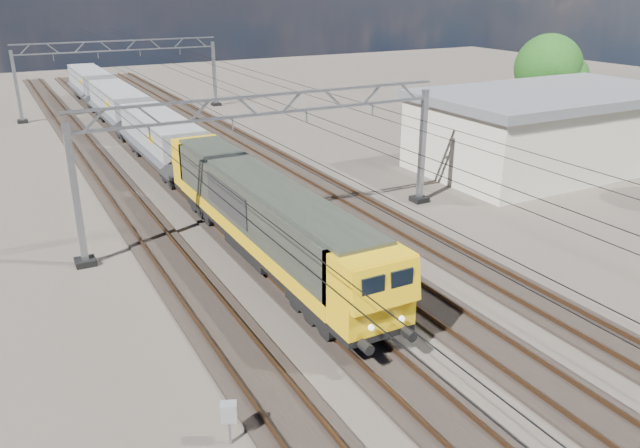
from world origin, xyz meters
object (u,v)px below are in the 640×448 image
trackside_cabinet (229,413)px  tree_far (552,71)px  industrial_shed (549,129)px  hopper_wagon_lead (161,137)px  hopper_wagon_third (91,84)px  catenary_gantry_mid (272,157)px  locomotive (262,213)px  catenary_gantry_far (122,74)px  hopper_wagon_mid (118,105)px

trackside_cabinet → tree_far: (38.19, 24.29, 4.30)m
trackside_cabinet → industrial_shed: industrial_shed is taller
tree_far → hopper_wagon_lead: bearing=171.9°
hopper_wagon_lead → hopper_wagon_third: bearing=90.0°
catenary_gantry_mid → locomotive: bearing=-121.2°
catenary_gantry_far → industrial_shed: bearing=-57.1°
trackside_cabinet → tree_far: bearing=56.4°
catenary_gantry_mid → tree_far: bearing=17.9°
trackside_cabinet → tree_far: tree_far is taller
hopper_wagon_lead → hopper_wagon_mid: (0.00, 14.20, 0.00)m
locomotive → hopper_wagon_lead: 17.70m
hopper_wagon_mid → industrial_shed: size_ratio=0.70×
locomotive → trackside_cabinet: size_ratio=15.64×
hopper_wagon_third → trackside_cabinet: 57.61m
catenary_gantry_mid → trackside_cabinet: size_ratio=14.75×
catenary_gantry_mid → locomotive: 4.17m
hopper_wagon_mid → hopper_wagon_third: size_ratio=1.00×
hopper_wagon_third → catenary_gantry_mid: bearing=-87.3°
catenary_gantry_far → tree_far: (30.32, -26.21, 1.43)m
catenary_gantry_mid → catenary_gantry_far: same height
hopper_wagon_lead → hopper_wagon_third: 28.40m
hopper_wagon_lead → trackside_cabinet: (-5.87, -28.89, -1.20)m
hopper_wagon_mid → locomotive: bearing=-90.0°
hopper_wagon_lead → tree_far: size_ratio=1.55×
trackside_cabinet → hopper_wagon_third: bearing=108.0°
hopper_wagon_mid → industrial_shed: industrial_shed is taller
hopper_wagon_lead → trackside_cabinet: bearing=-101.5°
catenary_gantry_mid → hopper_wagon_third: size_ratio=1.53×
industrial_shed → tree_far: tree_far is taller
locomotive → tree_far: size_ratio=2.52×
hopper_wagon_third → catenary_gantry_far: bearing=-73.6°
catenary_gantry_mid → trackside_cabinet: bearing=-118.5°
locomotive → industrial_shed: bearing=12.5°
trackside_cabinet → industrial_shed: bearing=52.8°
hopper_wagon_third → industrial_shed: industrial_shed is taller
locomotive → hopper_wagon_third: size_ratio=1.62×
hopper_wagon_third → hopper_wagon_mid: bearing=-90.0°
hopper_wagon_third → industrial_shed: (24.00, -40.79, 0.49)m
locomotive → catenary_gantry_mid: bearing=58.8°
hopper_wagon_lead → tree_far: (32.32, -4.61, 3.10)m
hopper_wagon_mid → trackside_cabinet: 43.51m
catenary_gantry_far → locomotive: catenary_gantry_far is taller
industrial_shed → hopper_wagon_third: bearing=120.5°
hopper_wagon_mid → hopper_wagon_third: 14.20m
trackside_cabinet → hopper_wagon_lead: bearing=102.4°
trackside_cabinet → tree_far: 45.46m
catenary_gantry_mid → trackside_cabinet: catenary_gantry_mid is taller
hopper_wagon_mid → industrial_shed: (24.00, -26.59, 0.49)m
hopper_wagon_mid → hopper_wagon_third: bearing=90.0°
hopper_wagon_lead → hopper_wagon_third: same height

